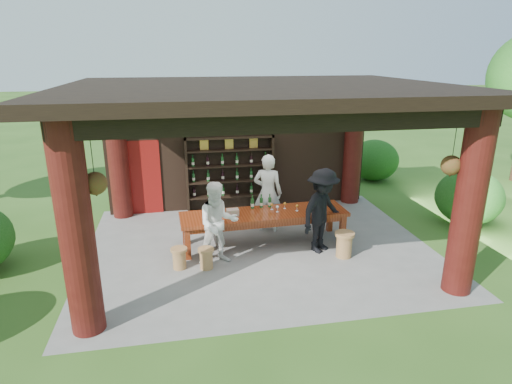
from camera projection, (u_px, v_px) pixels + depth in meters
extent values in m
plane|color=#2D5119|center=(259.00, 247.00, 9.43)|extent=(90.00, 90.00, 0.00)
cube|color=slate|center=(259.00, 249.00, 9.44)|extent=(7.40, 5.90, 0.10)
cube|color=black|center=(240.00, 148.00, 11.49)|extent=(7.00, 0.18, 3.30)
cube|color=maroon|center=(142.00, 177.00, 11.14)|extent=(0.95, 0.06, 2.00)
cylinder|color=#380C0A|center=(76.00, 230.00, 6.13)|extent=(0.50, 0.50, 3.30)
cylinder|color=#380C0A|center=(469.00, 204.00, 7.22)|extent=(0.50, 0.50, 3.30)
cylinder|color=#380C0A|center=(118.00, 154.00, 10.75)|extent=(0.50, 0.50, 3.30)
cylinder|color=#380C0A|center=(353.00, 145.00, 11.85)|extent=(0.50, 0.50, 3.30)
cube|color=black|center=(291.00, 120.00, 6.21)|extent=(6.70, 0.35, 0.35)
cube|color=black|center=(93.00, 106.00, 7.91)|extent=(0.30, 5.20, 0.30)
cube|color=black|center=(406.00, 99.00, 9.01)|extent=(0.30, 5.20, 0.30)
cube|color=black|center=(260.00, 89.00, 8.38)|extent=(7.50, 6.00, 0.20)
cylinder|color=black|center=(92.00, 160.00, 6.06)|extent=(0.01, 0.01, 0.75)
cone|color=black|center=(96.00, 191.00, 6.20)|extent=(0.32, 0.32, 0.18)
sphere|color=#1E5919|center=(95.00, 183.00, 6.17)|extent=(0.34, 0.34, 0.34)
cylinder|color=black|center=(454.00, 145.00, 7.06)|extent=(0.01, 0.01, 0.75)
cone|color=black|center=(450.00, 172.00, 7.20)|extent=(0.32, 0.32, 0.18)
sphere|color=#1E5919|center=(451.00, 165.00, 7.17)|extent=(0.34, 0.34, 0.34)
cube|color=#62240E|center=(264.00, 214.00, 9.37)|extent=(3.70, 1.09, 0.08)
cube|color=#62240E|center=(264.00, 218.00, 9.40)|extent=(3.49, 0.93, 0.12)
cube|color=#62240E|center=(188.00, 244.00, 8.78)|extent=(0.12, 0.12, 0.67)
cube|color=#62240E|center=(342.00, 230.00, 9.51)|extent=(0.12, 0.12, 0.67)
cube|color=#62240E|center=(185.00, 230.00, 9.47)|extent=(0.12, 0.12, 0.67)
cube|color=#62240E|center=(330.00, 218.00, 10.20)|extent=(0.12, 0.12, 0.67)
cylinder|color=olive|center=(206.00, 260.00, 8.44)|extent=(0.26, 0.26, 0.38)
cylinder|color=olive|center=(206.00, 250.00, 8.38)|extent=(0.32, 0.32, 0.05)
cylinder|color=olive|center=(344.00, 246.00, 8.92)|extent=(0.32, 0.32, 0.48)
cylinder|color=olive|center=(345.00, 234.00, 8.84)|extent=(0.41, 0.41, 0.06)
cylinder|color=olive|center=(179.00, 259.00, 8.44)|extent=(0.26, 0.26, 0.38)
cylinder|color=olive|center=(179.00, 249.00, 8.38)|extent=(0.33, 0.33, 0.05)
imported|color=silver|center=(268.00, 193.00, 10.09)|extent=(0.80, 0.68, 1.87)
imported|color=white|center=(218.00, 223.00, 8.49)|extent=(0.89, 0.73, 1.70)
imported|color=black|center=(322.00, 211.00, 8.99)|extent=(1.35, 1.24, 1.83)
cube|color=#BF6672|center=(233.00, 212.00, 9.17)|extent=(0.27, 0.19, 0.14)
ellipsoid|color=#194C14|center=(468.00, 201.00, 10.62)|extent=(1.60, 1.60, 1.36)
ellipsoid|color=#194C14|center=(374.00, 163.00, 14.29)|extent=(1.60, 1.60, 1.36)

